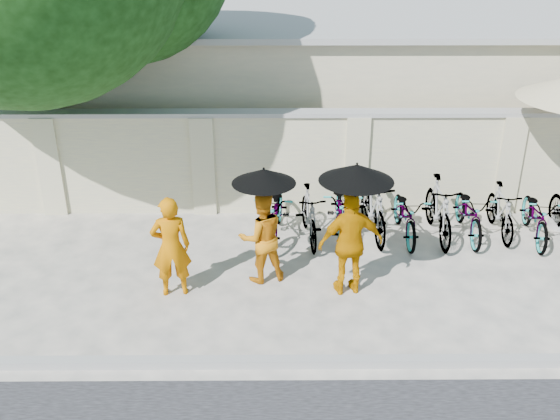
{
  "coord_description": "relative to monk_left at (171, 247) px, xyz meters",
  "views": [
    {
      "loc": [
        0.42,
        -8.34,
        5.43
      ],
      "look_at": [
        0.49,
        0.85,
        1.1
      ],
      "focal_mm": 40.0,
      "sensor_mm": 36.0,
      "label": 1
    }
  ],
  "objects": [
    {
      "name": "bike_6",
      "position": [
        5.21,
        1.94,
        -0.36
      ],
      "size": [
        0.67,
        1.8,
        0.94
      ],
      "primitive_type": "imported",
      "rotation": [
        0.0,
        0.0,
        -0.03
      ],
      "color": "slate",
      "rests_on": "ground"
    },
    {
      "name": "building_behind",
      "position": [
        3.2,
        6.9,
        0.77
      ],
      "size": [
        14.0,
        6.0,
        3.2
      ],
      "primitive_type": "cube",
      "color": "beige",
      "rests_on": "ground"
    },
    {
      "name": "bike_4",
      "position": [
        4.01,
        1.89,
        -0.37
      ],
      "size": [
        0.65,
        1.76,
        0.92
      ],
      "primitive_type": "imported",
      "rotation": [
        0.0,
        0.0,
        0.02
      ],
      "color": "slate",
      "rests_on": "ground"
    },
    {
      "name": "bike_1",
      "position": [
        2.22,
        1.79,
        -0.33
      ],
      "size": [
        0.63,
        1.7,
        1.0
      ],
      "primitive_type": "imported",
      "rotation": [
        0.0,
        0.0,
        0.1
      ],
      "color": "slate",
      "rests_on": "ground"
    },
    {
      "name": "bike_3",
      "position": [
        3.42,
        1.99,
        -0.26
      ],
      "size": [
        0.71,
        1.94,
        1.14
      ],
      "primitive_type": "imported",
      "rotation": [
        0.0,
        0.0,
        0.09
      ],
      "color": "slate",
      "rests_on": "ground"
    },
    {
      "name": "parasol_center",
      "position": [
        1.44,
        0.33,
        1.03
      ],
      "size": [
        0.99,
        0.99,
        1.1
      ],
      "color": "black",
      "rests_on": "ground"
    },
    {
      "name": "bike_8",
      "position": [
        6.4,
        1.81,
        -0.37
      ],
      "size": [
        0.84,
        1.82,
        0.92
      ],
      "primitive_type": "imported",
      "rotation": [
        0.0,
        0.0,
        -0.13
      ],
      "color": "slate",
      "rests_on": "ground"
    },
    {
      "name": "bike_7",
      "position": [
        5.8,
        2.0,
        -0.36
      ],
      "size": [
        0.49,
        1.59,
        0.95
      ],
      "primitive_type": "imported",
      "rotation": [
        0.0,
        0.0,
        -0.03
      ],
      "color": "slate",
      "rests_on": "ground"
    },
    {
      "name": "kerb",
      "position": [
        1.2,
        -1.8,
        -0.77
      ],
      "size": [
        40.0,
        0.16,
        0.12
      ],
      "primitive_type": "cube",
      "color": "gray",
      "rests_on": "ground"
    },
    {
      "name": "parasol_right",
      "position": [
        2.79,
        -0.05,
        1.24
      ],
      "size": [
        1.11,
        1.11,
        1.22
      ],
      "color": "black",
      "rests_on": "ground"
    },
    {
      "name": "bike_5",
      "position": [
        4.61,
        1.89,
        -0.27
      ],
      "size": [
        0.54,
        1.88,
        1.13
      ],
      "primitive_type": "imported",
      "rotation": [
        0.0,
        0.0,
        0.0
      ],
      "color": "slate",
      "rests_on": "ground"
    },
    {
      "name": "bike_0",
      "position": [
        1.63,
        1.87,
        -0.33
      ],
      "size": [
        0.87,
        1.98,
        1.01
      ],
      "primitive_type": "imported",
      "rotation": [
        0.0,
        0.0,
        -0.1
      ],
      "color": "slate",
      "rests_on": "ground"
    },
    {
      "name": "monk_right",
      "position": [
        2.77,
        0.03,
        0.04
      ],
      "size": [
        1.08,
        0.59,
        1.74
      ],
      "primitive_type": "imported",
      "rotation": [
        0.0,
        0.0,
        3.32
      ],
      "color": "#C17600",
      "rests_on": "ground"
    },
    {
      "name": "bike_2",
      "position": [
        2.82,
        1.99,
        -0.32
      ],
      "size": [
        0.79,
        1.98,
        1.02
      ],
      "primitive_type": "imported",
      "rotation": [
        0.0,
        0.0,
        -0.06
      ],
      "color": "slate",
      "rests_on": "ground"
    },
    {
      "name": "monk_left",
      "position": [
        0.0,
        0.0,
        0.0
      ],
      "size": [
        0.67,
        0.5,
        1.66
      ],
      "primitive_type": "imported",
      "rotation": [
        0.0,
        0.0,
        3.32
      ],
      "color": "#BE6500",
      "rests_on": "ground"
    },
    {
      "name": "compound_wall",
      "position": [
        2.2,
        3.1,
        0.17
      ],
      "size": [
        20.0,
        0.3,
        2.0
      ],
      "primitive_type": "cube",
      "color": "beige",
      "rests_on": "ground"
    },
    {
      "name": "ground",
      "position": [
        1.2,
        -0.1,
        -0.83
      ],
      "size": [
        80.0,
        80.0,
        0.0
      ],
      "primitive_type": "plane",
      "color": "beige"
    },
    {
      "name": "monk_center",
      "position": [
        1.39,
        0.41,
        -0.06
      ],
      "size": [
        0.89,
        0.79,
        1.55
      ],
      "primitive_type": "imported",
      "rotation": [
        0.0,
        0.0,
        3.44
      ],
      "color": "#C36F0C",
      "rests_on": "ground"
    }
  ]
}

